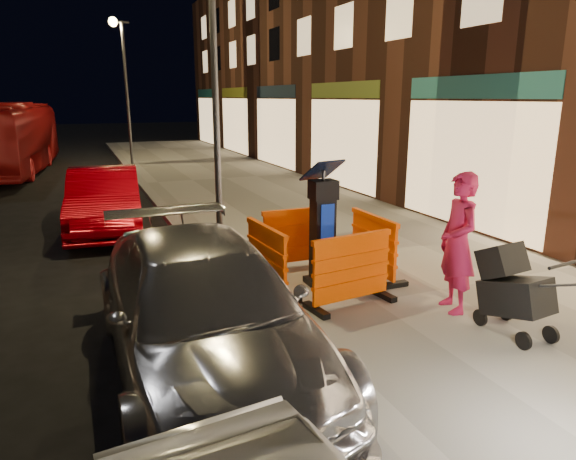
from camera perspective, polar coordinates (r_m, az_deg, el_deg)
name	(u,v)px	position (r m, az deg, el deg)	size (l,w,h in m)	color
ground_plane	(262,331)	(7.14, -2.90, -11.10)	(120.00, 120.00, 0.00)	black
sidewalk	(441,294)	(8.51, 16.62, -6.83)	(6.00, 60.00, 0.15)	gray
kerb	(262,326)	(7.11, -2.91, -10.55)	(0.30, 60.00, 0.15)	slate
parking_kiosk	(323,227)	(8.12, 3.87, 0.33)	(0.60, 0.60, 1.89)	black
barrier_front	(351,270)	(7.44, 7.07, -4.46)	(1.36, 0.56, 1.06)	#FF5000
barrier_back	(298,238)	(9.06, 1.16, -0.86)	(1.36, 0.56, 1.06)	#FF5000
barrier_kerbside	(267,259)	(7.88, -2.40, -3.27)	(1.36, 0.56, 1.06)	#FF5000
barrier_bldgside	(373,246)	(8.69, 9.45, -1.75)	(1.36, 0.56, 1.06)	#FF5000
car_silver	(206,370)	(6.28, -9.07, -15.11)	(2.11, 5.20, 1.51)	#B8B8BD
car_red	(107,230)	(12.99, -19.43, -0.03)	(1.55, 4.45, 1.46)	#A0010D
bus_doubledecker	(14,173)	(24.40, -28.18, 5.59)	(2.42, 10.33, 2.88)	maroon
man	(458,243)	(7.46, 18.36, -1.37)	(0.72, 0.47, 1.98)	#B21844
stroller	(516,292)	(7.11, 24.04, -6.33)	(0.58, 0.89, 1.12)	black
street_lamp_mid	(215,93)	(9.38, -8.08, 14.80)	(0.12, 0.12, 6.00)	#3F3F44
street_lamp_far	(127,95)	(24.19, -17.44, 14.09)	(0.12, 0.12, 6.00)	#3F3F44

